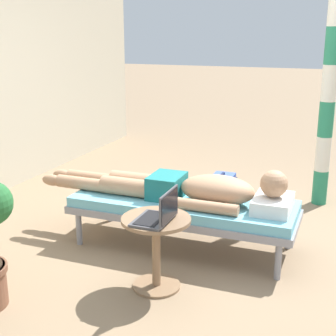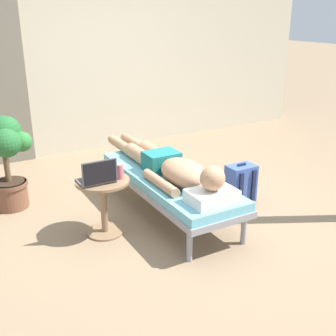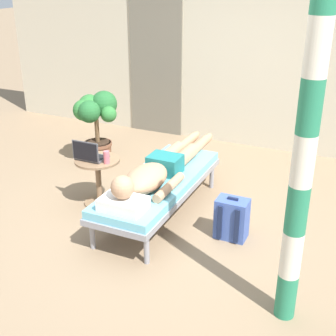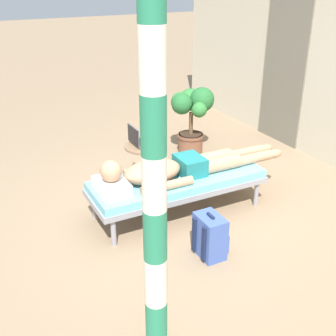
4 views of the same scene
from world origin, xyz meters
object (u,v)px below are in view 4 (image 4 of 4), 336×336
(lounge_chair, at_px, (178,182))
(drink_glass, at_px, (146,145))
(potted_plant, at_px, (191,112))
(person_reclining, at_px, (174,169))
(porch_post, at_px, (154,183))
(side_table, at_px, (145,159))
(laptop, at_px, (139,140))
(backpack, at_px, (210,236))

(lounge_chair, xyz_separation_m, drink_glass, (-0.55, -0.10, 0.24))
(lounge_chair, relative_size, potted_plant, 1.99)
(person_reclining, distance_m, drink_glass, 0.56)
(person_reclining, relative_size, porch_post, 0.87)
(side_table, bearing_deg, potted_plant, 123.49)
(laptop, bearing_deg, backpack, -0.18)
(lounge_chair, relative_size, backpack, 4.39)
(potted_plant, height_order, porch_post, porch_post)
(laptop, bearing_deg, lounge_chair, 7.71)
(person_reclining, xyz_separation_m, porch_post, (1.51, -0.93, 0.73))
(potted_plant, bearing_deg, porch_post, -33.84)
(lounge_chair, bearing_deg, backpack, -7.52)
(person_reclining, height_order, side_table, person_reclining)
(potted_plant, bearing_deg, side_table, -56.51)
(laptop, bearing_deg, side_table, 40.52)
(lounge_chair, distance_m, laptop, 0.80)
(lounge_chair, xyz_separation_m, side_table, (-0.70, -0.05, 0.01))
(backpack, bearing_deg, side_table, 177.88)
(lounge_chair, distance_m, potted_plant, 1.67)
(person_reclining, height_order, backpack, person_reclining)
(side_table, bearing_deg, drink_glass, -18.36)
(lounge_chair, height_order, backpack, backpack)
(potted_plant, xyz_separation_m, porch_post, (2.87, -1.92, 0.65))
(lounge_chair, xyz_separation_m, porch_post, (1.51, -0.98, 0.90))
(side_table, bearing_deg, person_reclining, 0.35)
(side_table, height_order, porch_post, porch_post)
(person_reclining, relative_size, side_table, 4.15)
(side_table, xyz_separation_m, backpack, (1.52, -0.06, -0.16))
(side_table, relative_size, drink_glass, 3.95)
(backpack, relative_size, potted_plant, 0.45)
(person_reclining, height_order, laptop, laptop)
(porch_post, bearing_deg, person_reclining, 148.29)
(potted_plant, bearing_deg, laptop, -60.23)
(side_table, bearing_deg, porch_post, -22.78)
(drink_glass, bearing_deg, person_reclining, 5.60)
(side_table, distance_m, potted_plant, 1.22)
(side_table, distance_m, backpack, 1.53)
(side_table, relative_size, porch_post, 0.21)
(person_reclining, relative_size, drink_glass, 16.41)
(side_table, xyz_separation_m, laptop, (-0.06, -0.05, 0.23))
(lounge_chair, distance_m, backpack, 0.84)
(person_reclining, bearing_deg, backpack, -4.23)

